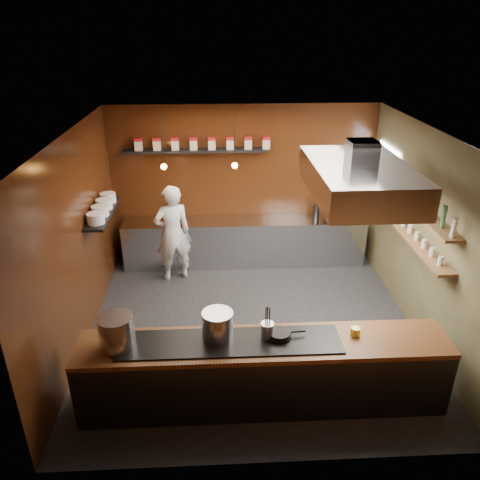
{
  "coord_description": "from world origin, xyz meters",
  "views": [
    {
      "loc": [
        -0.52,
        -6.03,
        4.33
      ],
      "look_at": [
        -0.18,
        0.4,
        1.31
      ],
      "focal_mm": 35.0,
      "sensor_mm": 36.0,
      "label": 1
    }
  ],
  "objects": [
    {
      "name": "right_wall",
      "position": [
        2.5,
        0.0,
        1.5
      ],
      "size": [
        0.0,
        5.0,
        5.0
      ],
      "primitive_type": "plane",
      "rotation": [
        1.57,
        0.0,
        -1.57
      ],
      "color": "#4B452A",
      "rests_on": "ground"
    },
    {
      "name": "left_wall",
      "position": [
        -2.5,
        0.0,
        1.5
      ],
      "size": [
        0.0,
        5.0,
        5.0
      ],
      "primitive_type": "plane",
      "rotation": [
        1.57,
        0.0,
        1.57
      ],
      "color": "black",
      "rests_on": "ground"
    },
    {
      "name": "back_wall",
      "position": [
        0.0,
        2.5,
        1.5
      ],
      "size": [
        5.0,
        0.0,
        5.0
      ],
      "primitive_type": "plane",
      "rotation": [
        1.57,
        0.0,
        0.0
      ],
      "color": "black",
      "rests_on": "ground"
    },
    {
      "name": "extractor_hood",
      "position": [
        1.3,
        -0.4,
        2.51
      ],
      "size": [
        1.2,
        2.0,
        0.72
      ],
      "color": "#38383D",
      "rests_on": "ceiling"
    },
    {
      "name": "pass_counter",
      "position": [
        -0.0,
        -1.6,
        0.47
      ],
      "size": [
        4.4,
        0.72,
        0.94
      ],
      "color": "#38383D",
      "rests_on": "floor"
    },
    {
      "name": "bottle_shelf_upper",
      "position": [
        2.34,
        0.3,
        1.92
      ],
      "size": [
        0.26,
        2.8,
        0.04
      ],
      "primitive_type": "cube",
      "color": "brown",
      "rests_on": "right_wall"
    },
    {
      "name": "utensil_crock",
      "position": [
        0.04,
        -1.55,
        1.04
      ],
      "size": [
        0.2,
        0.2,
        0.2
      ],
      "primitive_type": "cylinder",
      "rotation": [
        0.0,
        0.0,
        0.36
      ],
      "color": "silver",
      "rests_on": "pass_counter"
    },
    {
      "name": "ceiling",
      "position": [
        0.0,
        0.0,
        3.0
      ],
      "size": [
        5.0,
        5.0,
        0.0
      ],
      "primitive_type": "plane",
      "rotation": [
        3.14,
        0.0,
        0.0
      ],
      "color": "silver",
      "rests_on": "back_wall"
    },
    {
      "name": "floor",
      "position": [
        0.0,
        0.0,
        0.0
      ],
      "size": [
        5.0,
        5.0,
        0.0
      ],
      "primitive_type": "plane",
      "color": "black",
      "rests_on": "ground"
    },
    {
      "name": "plate_shelf",
      "position": [
        -2.34,
        1.0,
        1.55
      ],
      "size": [
        0.3,
        1.4,
        0.04
      ],
      "primitive_type": "cube",
      "color": "black",
      "rests_on": "left_wall"
    },
    {
      "name": "plate_stacks",
      "position": [
        -2.34,
        1.0,
        1.65
      ],
      "size": [
        0.26,
        1.16,
        0.16
      ],
      "color": "white",
      "rests_on": "plate_shelf"
    },
    {
      "name": "wine_glasses",
      "position": [
        2.34,
        0.3,
        1.53
      ],
      "size": [
        0.07,
        2.37,
        0.13
      ],
      "color": "silver",
      "rests_on": "bottle_shelf_lower"
    },
    {
      "name": "stockpot_large",
      "position": [
        -1.69,
        -1.61,
        1.14
      ],
      "size": [
        0.46,
        0.46,
        0.39
      ],
      "primitive_type": "cylinder",
      "rotation": [
        0.0,
        0.0,
        0.14
      ],
      "color": "#B8BBC0",
      "rests_on": "pass_counter"
    },
    {
      "name": "bottles",
      "position": [
        2.34,
        0.3,
        2.06
      ],
      "size": [
        0.06,
        2.66,
        0.24
      ],
      "color": "silver",
      "rests_on": "bottle_shelf_upper"
    },
    {
      "name": "prep_counter",
      "position": [
        0.0,
        2.17,
        0.45
      ],
      "size": [
        4.6,
        0.65,
        0.9
      ],
      "primitive_type": "cube",
      "color": "silver",
      "rests_on": "floor"
    },
    {
      "name": "espresso_machine",
      "position": [
        1.77,
        2.14,
        1.1
      ],
      "size": [
        0.4,
        0.38,
        0.39
      ],
      "primitive_type": "cube",
      "rotation": [
        0.0,
        0.0,
        0.02
      ],
      "color": "black",
      "rests_on": "prep_counter"
    },
    {
      "name": "pendant_right",
      "position": [
        -0.2,
        1.7,
        2.15
      ],
      "size": [
        0.1,
        0.1,
        0.95
      ],
      "color": "black",
      "rests_on": "ceiling"
    },
    {
      "name": "frying_pan",
      "position": [
        0.19,
        -1.54,
        0.97
      ],
      "size": [
        0.45,
        0.28,
        0.07
      ],
      "color": "black",
      "rests_on": "pass_counter"
    },
    {
      "name": "chef",
      "position": [
        -1.32,
        1.61,
        0.9
      ],
      "size": [
        0.76,
        0.63,
        1.79
      ],
      "primitive_type": "imported",
      "rotation": [
        0.0,
        0.0,
        3.51
      ],
      "color": "silver",
      "rests_on": "floor"
    },
    {
      "name": "window_pane",
      "position": [
        2.45,
        1.7,
        1.9
      ],
      "size": [
        0.0,
        1.0,
        1.0
      ],
      "primitive_type": "plane",
      "rotation": [
        1.57,
        0.0,
        -1.57
      ],
      "color": "white",
      "rests_on": "right_wall"
    },
    {
      "name": "bottle_shelf_lower",
      "position": [
        2.34,
        0.3,
        1.45
      ],
      "size": [
        0.26,
        2.8,
        0.04
      ],
      "primitive_type": "cube",
      "color": "brown",
      "rests_on": "right_wall"
    },
    {
      "name": "tin_shelf",
      "position": [
        -0.9,
        2.36,
        2.2
      ],
      "size": [
        2.6,
        0.26,
        0.04
      ],
      "primitive_type": "cube",
      "color": "black",
      "rests_on": "back_wall"
    },
    {
      "name": "stockpot_small",
      "position": [
        -0.54,
        -1.51,
        1.11
      ],
      "size": [
        0.48,
        0.48,
        0.34
      ],
      "primitive_type": "cylinder",
      "rotation": [
        0.0,
        0.0,
        -0.41
      ],
      "color": "silver",
      "rests_on": "pass_counter"
    },
    {
      "name": "butter_jar",
      "position": [
        1.1,
        -1.53,
        0.97
      ],
      "size": [
        0.15,
        0.15,
        0.1
      ],
      "primitive_type": "cylinder",
      "rotation": [
        0.0,
        0.0,
        0.4
      ],
      "color": "yellow",
      "rests_on": "pass_counter"
    },
    {
      "name": "storage_tins",
      "position": [
        -0.75,
        2.36,
        2.33
      ],
      "size": [
        2.43,
        0.13,
        0.22
      ],
      "color": "beige",
      "rests_on": "tin_shelf"
    },
    {
      "name": "pendant_left",
      "position": [
        -1.4,
        1.7,
        2.15
      ],
      "size": [
        0.1,
        0.1,
        0.95
      ],
      "color": "black",
      "rests_on": "ceiling"
    }
  ]
}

